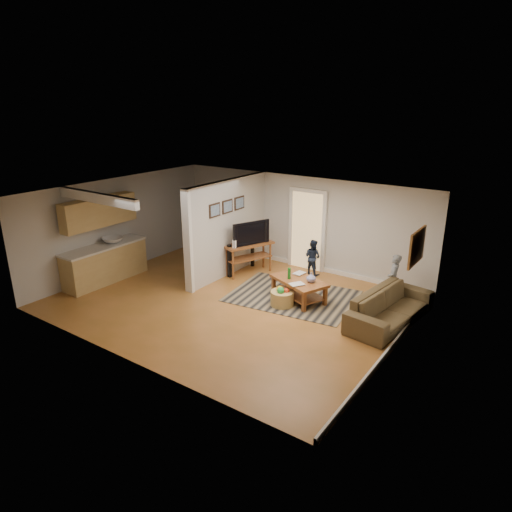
# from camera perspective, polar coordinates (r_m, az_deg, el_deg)

# --- Properties ---
(ground) EXTENTS (7.50, 7.50, 0.00)m
(ground) POSITION_cam_1_polar(r_m,az_deg,el_deg) (10.53, -3.01, -5.76)
(ground) COLOR brown
(ground) RESTS_ON ground
(room_shell) EXTENTS (7.54, 6.02, 2.52)m
(room_shell) POSITION_cam_1_polar(r_m,az_deg,el_deg) (10.98, -6.19, 3.31)
(room_shell) COLOR beige
(room_shell) RESTS_ON ground
(area_rug) EXTENTS (3.08, 2.42, 0.01)m
(area_rug) POSITION_cam_1_polar(r_m,az_deg,el_deg) (10.84, 4.57, -5.01)
(area_rug) COLOR black
(area_rug) RESTS_ON ground
(sofa) EXTENTS (1.20, 2.41, 0.67)m
(sofa) POSITION_cam_1_polar(r_m,az_deg,el_deg) (10.02, 16.26, -7.93)
(sofa) COLOR #483D24
(sofa) RESTS_ON ground
(coffee_table) EXTENTS (1.48, 1.18, 0.77)m
(coffee_table) POSITION_cam_1_polar(r_m,az_deg,el_deg) (10.51, 5.48, -3.52)
(coffee_table) COLOR #5F2F16
(coffee_table) RESTS_ON ground
(tv_console) EXTENTS (0.97, 1.42, 1.14)m
(tv_console) POSITION_cam_1_polar(r_m,az_deg,el_deg) (11.93, -0.91, 1.21)
(tv_console) COLOR #5F2F16
(tv_console) RESTS_ON ground
(speaker_left) EXTENTS (0.11, 0.11, 0.89)m
(speaker_left) POSITION_cam_1_polar(r_m,az_deg,el_deg) (11.81, -3.33, -0.63)
(speaker_left) COLOR black
(speaker_left) RESTS_ON ground
(speaker_right) EXTENTS (0.12, 0.12, 0.94)m
(speaker_right) POSITION_cam_1_polar(r_m,az_deg,el_deg) (12.58, -0.44, 0.79)
(speaker_right) COLOR black
(speaker_right) RESTS_ON ground
(toy_basket) EXTENTS (0.53, 0.53, 0.47)m
(toy_basket) POSITION_cam_1_polar(r_m,az_deg,el_deg) (10.29, 3.29, -5.21)
(toy_basket) COLOR #A88849
(toy_basket) RESTS_ON ground
(child) EXTENTS (0.37, 0.47, 1.15)m
(child) POSITION_cam_1_polar(r_m,az_deg,el_deg) (10.96, 16.51, -5.54)
(child) COLOR slate
(child) RESTS_ON ground
(toddler) EXTENTS (0.51, 0.42, 0.95)m
(toddler) POSITION_cam_1_polar(r_m,az_deg,el_deg) (12.24, 7.00, -2.24)
(toddler) COLOR #1B2539
(toddler) RESTS_ON ground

